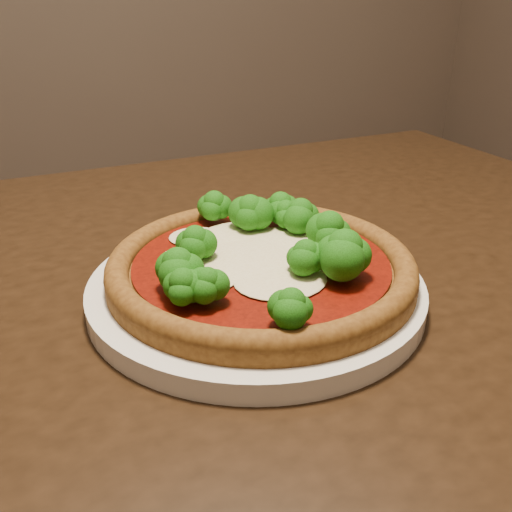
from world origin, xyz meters
name	(u,v)px	position (x,y,z in m)	size (l,w,h in m)	color
dining_table	(227,388)	(-0.13, -0.20, 0.65)	(1.16, 0.92, 0.75)	black
plate	(256,288)	(-0.11, -0.20, 0.76)	(0.29, 0.29, 0.02)	white
pizza	(263,259)	(-0.10, -0.20, 0.78)	(0.27, 0.27, 0.06)	brown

